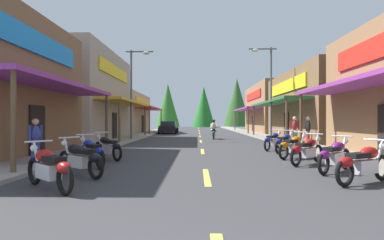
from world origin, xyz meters
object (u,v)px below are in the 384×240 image
object	(u,v)px
motorcycle_parked_right_2	(307,150)
pedestrian_waiting	(35,139)
pedestrian_browsing	(295,128)
motorcycle_parked_right_4	(285,142)
motorcycle_parked_right_0	(364,163)
streetlamp_left	(135,83)
motorcycle_parked_left_0	(49,167)
streetlamp_right	(267,81)
motorcycle_parked_left_1	(80,158)
motorcycle_parked_left_2	(91,152)
pedestrian_by_shop	(308,130)
rider_cruising_lead	(214,131)
motorcycle_parked_right_1	(335,155)
motorcycle_parked_left_3	(108,147)
motorcycle_parked_right_5	(273,140)
parked_car_curbside	(169,127)
motorcycle_parked_right_3	(294,146)

from	to	relation	value
motorcycle_parked_right_2	pedestrian_waiting	xyz separation A→B (m)	(-8.99, -0.58, 0.40)
motorcycle_parked_right_2	pedestrian_browsing	size ratio (longest dim) A/B	0.95
motorcycle_parked_right_4	pedestrian_browsing	xyz separation A→B (m)	(1.99, 4.78, 0.52)
motorcycle_parked_right_0	motorcycle_parked_right_4	world-z (taller)	same
streetlamp_left	motorcycle_parked_left_0	bearing A→B (deg)	-84.83
streetlamp_right	motorcycle_parked_left_1	bearing A→B (deg)	-120.44
motorcycle_parked_right_4	pedestrian_browsing	world-z (taller)	pedestrian_browsing
motorcycle_parked_left_2	motorcycle_parked_right_4	bearing A→B (deg)	-100.33
pedestrian_by_shop	rider_cruising_lead	bearing A→B (deg)	-50.59
motorcycle_parked_left_0	motorcycle_parked_right_1	bearing A→B (deg)	-121.54
motorcycle_parked_left_3	pedestrian_by_shop	distance (m)	10.06
motorcycle_parked_right_1	motorcycle_parked_right_2	distance (m)	1.53
motorcycle_parked_right_5	motorcycle_parked_left_2	size ratio (longest dim) A/B	1.04
streetlamp_left	pedestrian_by_shop	world-z (taller)	streetlamp_left
motorcycle_parked_right_4	motorcycle_parked_left_2	distance (m)	8.58
motorcycle_parked_left_3	motorcycle_parked_right_2	bearing A→B (deg)	-143.32
streetlamp_left	motorcycle_parked_left_1	bearing A→B (deg)	-84.05
motorcycle_parked_right_0	pedestrian_by_shop	xyz separation A→B (m)	(1.79, 8.43, 0.50)
motorcycle_parked_right_4	motorcycle_parked_left_0	world-z (taller)	same
motorcycle_parked_right_0	motorcycle_parked_right_1	bearing A→B (deg)	57.84
motorcycle_parked_right_0	pedestrian_by_shop	bearing A→B (deg)	47.24
streetlamp_right	motorcycle_parked_left_0	distance (m)	18.05
streetlamp_right	motorcycle_parked_right_1	xyz separation A→B (m)	(-1.13, -13.22, -3.88)
streetlamp_right	pedestrian_browsing	distance (m)	4.79
motorcycle_parked_left_0	pedestrian_by_shop	size ratio (longest dim) A/B	0.99
motorcycle_parked_right_2	pedestrian_browsing	distance (m)	8.74
streetlamp_right	motorcycle_parked_left_0	size ratio (longest dim) A/B	4.02
streetlamp_left	streetlamp_right	bearing A→B (deg)	-0.50
streetlamp_left	rider_cruising_lead	bearing A→B (deg)	18.22
motorcycle_parked_right_0	motorcycle_parked_right_4	distance (m)	6.73
streetlamp_right	pedestrian_waiting	world-z (taller)	streetlamp_right
streetlamp_right	motorcycle_parked_right_5	bearing A→B (deg)	-100.65
motorcycle_parked_left_2	rider_cruising_lead	bearing A→B (deg)	-58.37
streetlamp_left	motorcycle_parked_right_4	distance (m)	12.47
motorcycle_parked_left_1	parked_car_curbside	bearing A→B (deg)	-52.18
motorcycle_parked_right_0	parked_car_curbside	distance (m)	27.95
motorcycle_parked_right_4	motorcycle_parked_left_1	size ratio (longest dim) A/B	0.99
motorcycle_parked_right_5	rider_cruising_lead	xyz separation A→B (m)	(-2.51, 8.83, 0.17)
motorcycle_parked_right_5	motorcycle_parked_left_1	xyz separation A→B (m)	(-6.95, -7.20, 0.00)
motorcycle_parked_right_2	rider_cruising_lead	world-z (taller)	rider_cruising_lead
pedestrian_browsing	motorcycle_parked_left_1	bearing A→B (deg)	158.04
rider_cruising_lead	streetlamp_left	bearing A→B (deg)	112.14
streetlamp_left	motorcycle_parked_left_0	size ratio (longest dim) A/B	3.93
pedestrian_browsing	motorcycle_parked_left_2	bearing A→B (deg)	152.35
motorcycle_parked_left_2	motorcycle_parked_right_3	bearing A→B (deg)	-112.46
motorcycle_parked_right_1	rider_cruising_lead	distance (m)	15.48
pedestrian_browsing	motorcycle_parked_right_3	bearing A→B (deg)	-179.63
motorcycle_parked_left_1	pedestrian_browsing	bearing A→B (deg)	-93.04
pedestrian_by_shop	streetlamp_right	bearing A→B (deg)	-72.75
motorcycle_parked_left_2	pedestrian_by_shop	size ratio (longest dim) A/B	1.00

